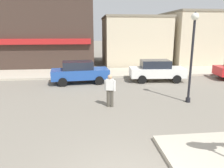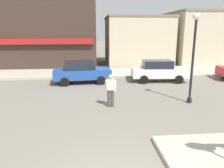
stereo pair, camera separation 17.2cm
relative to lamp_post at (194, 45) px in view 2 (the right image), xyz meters
name	(u,v)px [view 2 (the right image)]	position (x,y,z in m)	size (l,w,h in m)	color
kerb_far	(100,73)	(-4.33, 8.40, -2.88)	(80.00, 4.00, 0.15)	#B7AD99
lamp_post	(194,45)	(0.00, 0.00, 0.00)	(0.36, 0.36, 4.54)	black
parked_car_nearest	(82,72)	(-5.75, 5.05, -2.15)	(4.15, 2.17, 1.56)	#234C9E
parked_car_second	(159,70)	(-0.11, 5.05, -2.15)	(4.12, 2.10, 1.56)	white
pedestrian_crossing_near	(111,90)	(-4.14, -0.23, -2.09)	(0.55, 0.31, 1.61)	#4C473D
building_corner_shop	(47,28)	(-9.92, 15.26, 0.99)	(11.09, 10.24, 7.88)	#3D2D26
building_storefront_left_near	(137,41)	(0.05, 13.93, -0.38)	(6.79, 6.57, 5.15)	beige
building_storefront_left_mid	(193,38)	(6.70, 14.35, -0.11)	(5.64, 8.10, 5.69)	beige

